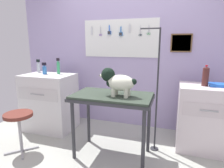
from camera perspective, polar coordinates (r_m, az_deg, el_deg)
ground at (r=2.50m, az=-3.36°, el=-23.21°), size 4.40×4.00×0.04m
rear_wall_panel at (r=3.28m, az=4.63°, el=7.36°), size 4.00×0.11×2.30m
grooming_table at (r=2.35m, az=0.04°, el=-5.28°), size 0.99×0.57×0.82m
grooming_arm at (r=2.53m, az=13.13°, el=-3.61°), size 0.30×0.11×1.62m
dog at (r=2.22m, az=1.49°, el=0.84°), size 0.46×0.22×0.33m
counter_left at (r=3.35m, az=-18.19°, el=-5.17°), size 0.80×0.58×0.93m
cabinet_right at (r=2.88m, az=25.92°, el=-9.14°), size 0.68×0.54×0.88m
stool at (r=2.79m, az=-26.22°, el=-9.68°), size 0.36×0.36×0.54m
shampoo_bottle at (r=3.30m, az=-19.63°, el=4.19°), size 0.07×0.07×0.19m
spray_bottle_tall at (r=3.25m, az=-15.83°, el=4.94°), size 0.05×0.05×0.26m
pump_bottle_white at (r=3.55m, az=-21.21°, el=4.85°), size 0.06×0.06×0.22m
soda_bottle at (r=2.74m, az=26.29°, el=2.11°), size 0.08×0.08×0.27m
supply_tray at (r=2.81m, az=29.54°, el=-0.26°), size 0.24×0.18×0.04m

